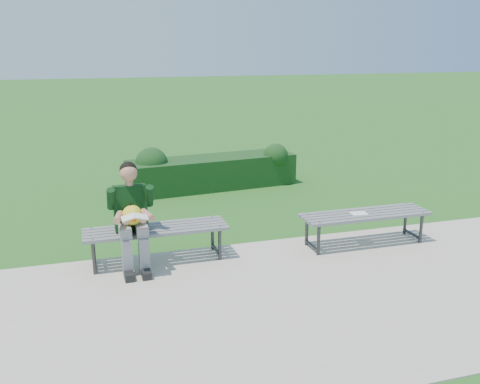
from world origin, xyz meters
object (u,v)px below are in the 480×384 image
hedge (210,171)px  bench_right (365,217)px  bench_left (156,232)px  paper_sheet (359,213)px  seated_boy (132,213)px

hedge → bench_right: bearing=-70.0°
bench_left → hedge: bearing=65.8°
bench_right → paper_sheet: bearing=180.0°
seated_boy → bench_left: bearing=17.6°
paper_sheet → bench_left: bearing=175.3°
bench_right → hedge: bearing=110.0°
bench_left → seated_boy: 0.43m
bench_right → bench_left: bearing=175.5°
bench_left → paper_sheet: bench_left is taller
paper_sheet → hedge: bearing=108.5°
seated_boy → bench_right: bearing=-2.3°
bench_left → seated_boy: (-0.30, -0.10, 0.30)m
bench_left → paper_sheet: size_ratio=7.41×
hedge → seated_boy: size_ratio=2.52×
bench_left → seated_boy: size_ratio=1.37×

